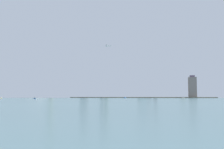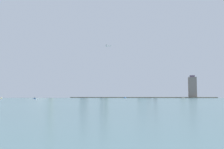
% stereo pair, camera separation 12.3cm
% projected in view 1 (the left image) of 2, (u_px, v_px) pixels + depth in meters
% --- Properties ---
extents(ground_plane, '(6000.00, 6000.00, 0.00)m').
position_uv_depth(ground_plane, '(44.00, 100.00, 488.81)').
color(ground_plane, '#496A71').
extents(waterfront_pier, '(801.58, 64.93, 2.97)m').
position_uv_depth(waterfront_pier, '(105.00, 97.00, 1007.92)').
color(waterfront_pier, '#67644F').
rests_on(waterfront_pier, ground).
extents(observation_tower, '(35.86, 35.86, 312.90)m').
position_uv_depth(observation_tower, '(51.00, 60.00, 1051.42)').
color(observation_tower, beige).
rests_on(observation_tower, ground).
extents(stadium_dome, '(106.49, 106.49, 54.52)m').
position_uv_depth(stadium_dome, '(34.00, 95.00, 1075.03)').
color(stadium_dome, '#ACA29C').
rests_on(stadium_dome, ground).
extents(skyscraper_0, '(25.89, 24.78, 114.34)m').
position_uv_depth(skyscraper_0, '(84.00, 84.00, 1065.76)').
color(skyscraper_0, slate).
rests_on(skyscraper_0, ground).
extents(skyscraper_1, '(20.96, 12.81, 64.13)m').
position_uv_depth(skyscraper_1, '(183.00, 90.00, 1034.15)').
color(skyscraper_1, '#B4B2A0').
rests_on(skyscraper_1, ground).
extents(skyscraper_2, '(14.82, 27.73, 91.26)m').
position_uv_depth(skyscraper_2, '(155.00, 87.00, 1023.03)').
color(skyscraper_2, slate).
rests_on(skyscraper_2, ground).
extents(skyscraper_3, '(27.36, 26.54, 80.57)m').
position_uv_depth(skyscraper_3, '(192.00, 87.00, 941.73)').
color(skyscraper_3, gray).
rests_on(skyscraper_3, ground).
extents(skyscraper_4, '(26.32, 14.72, 52.17)m').
position_uv_depth(skyscraper_4, '(148.00, 91.00, 1057.97)').
color(skyscraper_4, gray).
rests_on(skyscraper_4, ground).
extents(skyscraper_5, '(24.76, 22.10, 83.27)m').
position_uv_depth(skyscraper_5, '(143.00, 87.00, 1030.11)').
color(skyscraper_5, '#A2B2C0').
rests_on(skyscraper_5, ground).
extents(skyscraper_6, '(13.15, 25.15, 144.66)m').
position_uv_depth(skyscraper_6, '(102.00, 81.00, 1027.62)').
color(skyscraper_6, slate).
rests_on(skyscraper_6, ground).
extents(skyscraper_7, '(24.51, 25.60, 140.35)m').
position_uv_depth(skyscraper_7, '(105.00, 81.00, 1100.25)').
color(skyscraper_7, slate).
rests_on(skyscraper_7, ground).
extents(skyscraper_8, '(23.52, 15.53, 75.54)m').
position_uv_depth(skyscraper_8, '(141.00, 88.00, 1091.49)').
color(skyscraper_8, gray).
rests_on(skyscraper_8, ground).
extents(boat_0, '(13.30, 16.87, 10.10)m').
position_uv_depth(boat_0, '(1.00, 98.00, 682.42)').
color(boat_0, beige).
rests_on(boat_0, ground).
extents(boat_1, '(7.59, 6.43, 8.25)m').
position_uv_depth(boat_1, '(35.00, 98.00, 637.30)').
color(boat_1, '#21498B').
rests_on(boat_1, ground).
extents(boat_2, '(8.43, 5.01, 4.63)m').
position_uv_depth(boat_2, '(183.00, 98.00, 877.43)').
color(boat_2, beige).
rests_on(boat_2, ground).
extents(boat_3, '(6.71, 16.54, 10.95)m').
position_uv_depth(boat_3, '(125.00, 98.00, 868.80)').
color(boat_3, '#164E8E').
rests_on(boat_3, ground).
extents(airplane, '(24.03, 24.71, 7.40)m').
position_uv_depth(airplane, '(109.00, 46.00, 927.17)').
color(airplane, silver).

